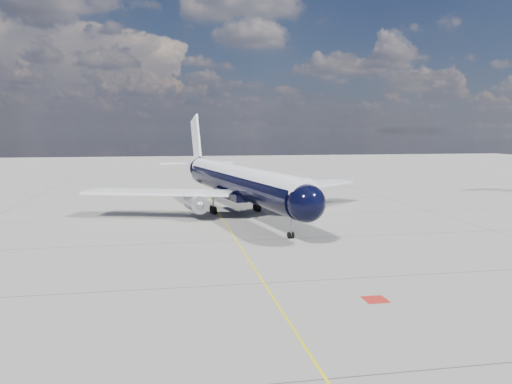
% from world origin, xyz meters
% --- Properties ---
extents(ground, '(320.00, 320.00, 0.00)m').
position_xyz_m(ground, '(0.00, 30.00, 0.00)').
color(ground, gray).
rests_on(ground, ground).
extents(taxiway_centerline, '(0.16, 160.00, 0.01)m').
position_xyz_m(taxiway_centerline, '(0.00, 25.00, 0.00)').
color(taxiway_centerline, yellow).
rests_on(taxiway_centerline, ground).
extents(red_marking, '(1.60, 1.60, 0.01)m').
position_xyz_m(red_marking, '(6.80, -10.00, 0.00)').
color(red_marking, maroon).
rests_on(red_marking, ground).
extents(main_airliner, '(40.61, 50.01, 14.53)m').
position_xyz_m(main_airliner, '(2.41, 28.05, 4.51)').
color(main_airliner, black).
rests_on(main_airliner, ground).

